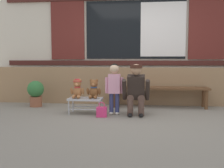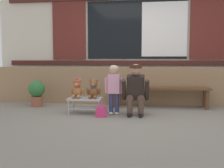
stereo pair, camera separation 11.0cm
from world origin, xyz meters
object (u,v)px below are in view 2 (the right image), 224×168
(teddy_bear_plain, at_px, (94,89))
(adult_crouching, at_px, (136,89))
(potted_plant, at_px, (37,92))
(small_display_bench, at_px, (85,100))
(child_standing, at_px, (114,83))
(teddy_bear_with_hat, at_px, (77,89))
(handbag_on_ground, at_px, (101,112))
(wooden_bench_long, at_px, (159,90))

(teddy_bear_plain, relative_size, adult_crouching, 0.38)
(teddy_bear_plain, relative_size, potted_plant, 0.64)
(teddy_bear_plain, bearing_deg, small_display_bench, -179.49)
(child_standing, relative_size, adult_crouching, 1.01)
(teddy_bear_with_hat, xyz_separation_m, handbag_on_ground, (0.51, -0.28, -0.38))
(small_display_bench, bearing_deg, adult_crouching, -1.55)
(teddy_bear_plain, bearing_deg, child_standing, -2.42)
(small_display_bench, height_order, teddy_bear_with_hat, teddy_bear_with_hat)
(wooden_bench_long, relative_size, potted_plant, 3.68)
(child_standing, height_order, adult_crouching, child_standing)
(teddy_bear_with_hat, distance_m, handbag_on_ground, 0.69)
(wooden_bench_long, xyz_separation_m, handbag_on_ground, (-1.07, -1.11, -0.28))
(wooden_bench_long, relative_size, handbag_on_ground, 7.72)
(wooden_bench_long, relative_size, teddy_bear_plain, 5.78)
(wooden_bench_long, distance_m, child_standing, 1.24)
(wooden_bench_long, xyz_separation_m, adult_crouching, (-0.46, -0.86, 0.11))
(wooden_bench_long, xyz_separation_m, child_standing, (-0.87, -0.85, 0.22))
(wooden_bench_long, bearing_deg, adult_crouching, -117.95)
(potted_plant, bearing_deg, adult_crouching, -16.02)
(teddy_bear_with_hat, bearing_deg, wooden_bench_long, 27.76)
(small_display_bench, distance_m, handbag_on_ground, 0.48)
(teddy_bear_with_hat, relative_size, teddy_bear_plain, 1.00)
(teddy_bear_plain, bearing_deg, potted_plant, 156.60)
(potted_plant, bearing_deg, teddy_bear_with_hat, -29.22)
(child_standing, bearing_deg, adult_crouching, -1.51)
(small_display_bench, height_order, teddy_bear_plain, teddy_bear_plain)
(teddy_bear_with_hat, relative_size, handbag_on_ground, 1.34)
(teddy_bear_plain, height_order, handbag_on_ground, teddy_bear_plain)
(wooden_bench_long, distance_m, teddy_bear_with_hat, 1.80)
(small_display_bench, bearing_deg, wooden_bench_long, 30.41)
(teddy_bear_with_hat, bearing_deg, handbag_on_ground, -28.18)
(teddy_bear_plain, height_order, child_standing, child_standing)
(small_display_bench, distance_m, teddy_bear_with_hat, 0.26)
(teddy_bear_plain, bearing_deg, teddy_bear_with_hat, 179.87)
(small_display_bench, height_order, handbag_on_ground, small_display_bench)
(wooden_bench_long, bearing_deg, handbag_on_ground, -134.01)
(small_display_bench, relative_size, teddy_bear_plain, 1.76)
(small_display_bench, distance_m, child_standing, 0.64)
(teddy_bear_plain, xyz_separation_m, adult_crouching, (0.81, -0.03, 0.02))
(child_standing, bearing_deg, potted_plant, 160.85)
(wooden_bench_long, bearing_deg, child_standing, -135.68)
(small_display_bench, bearing_deg, handbag_on_ground, -37.65)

